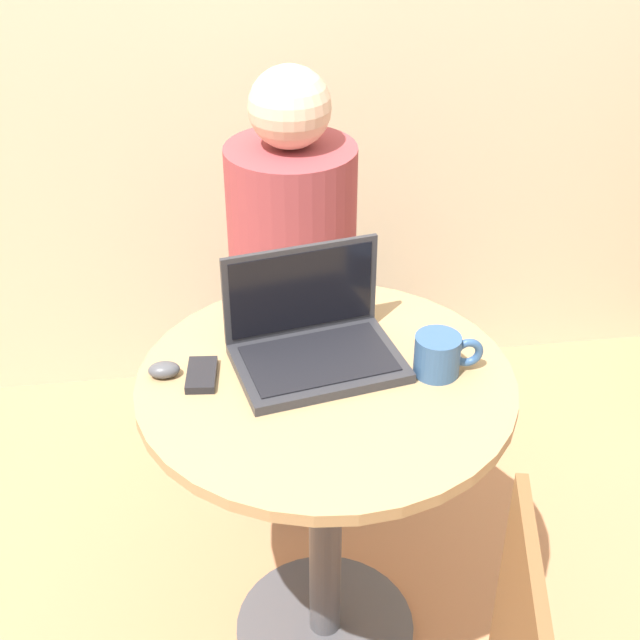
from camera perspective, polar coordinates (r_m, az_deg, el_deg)
name	(u,v)px	position (r m, az deg, el deg)	size (l,w,h in m)	color
ground_plane	(325,629)	(2.22, 0.32, -19.17)	(12.00, 12.00, 0.00)	tan
round_table	(326,456)	(1.82, 0.37, -8.69)	(0.73, 0.73, 0.74)	#4C4C51
laptop	(313,339)	(1.73, -0.45, -1.24)	(0.35, 0.28, 0.21)	#2D2D33
cell_phone	(202,375)	(1.71, -7.59, -3.50)	(0.07, 0.11, 0.02)	black
computer_mouse	(164,370)	(1.72, -9.95, -3.15)	(0.06, 0.04, 0.03)	#4C4C51
coffee_cup	(440,355)	(1.71, 7.67, -2.22)	(0.13, 0.09, 0.08)	#335684
person_seated	(293,312)	(2.36, -1.73, 0.53)	(0.37, 0.51, 1.16)	#3D4766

